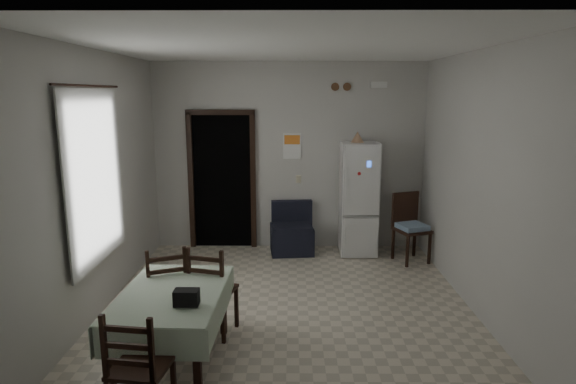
# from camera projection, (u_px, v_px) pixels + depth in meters

# --- Properties ---
(ground) EXTENTS (4.50, 4.50, 0.00)m
(ground) POSITION_uv_depth(u_px,v_px,m) (288.00, 306.00, 5.59)
(ground) COLOR beige
(ground) RESTS_ON ground
(ceiling) EXTENTS (4.20, 4.50, 0.02)m
(ceiling) POSITION_uv_depth(u_px,v_px,m) (288.00, 47.00, 5.01)
(ceiling) COLOR white
(ceiling) RESTS_ON ground
(wall_back) EXTENTS (4.20, 0.02, 2.90)m
(wall_back) POSITION_uv_depth(u_px,v_px,m) (289.00, 157.00, 7.50)
(wall_back) COLOR beige
(wall_back) RESTS_ON ground
(wall_front) EXTENTS (4.20, 0.02, 2.90)m
(wall_front) POSITION_uv_depth(u_px,v_px,m) (285.00, 248.00, 3.09)
(wall_front) COLOR beige
(wall_front) RESTS_ON ground
(wall_left) EXTENTS (0.02, 4.50, 2.90)m
(wall_left) POSITION_uv_depth(u_px,v_px,m) (98.00, 183.00, 5.31)
(wall_left) COLOR beige
(wall_left) RESTS_ON ground
(wall_right) EXTENTS (0.02, 4.50, 2.90)m
(wall_right) POSITION_uv_depth(u_px,v_px,m) (478.00, 184.00, 5.28)
(wall_right) COLOR beige
(wall_right) RESTS_ON ground
(doorway) EXTENTS (1.06, 0.52, 2.22)m
(doorway) POSITION_uv_depth(u_px,v_px,m) (224.00, 179.00, 7.79)
(doorway) COLOR black
(doorway) RESTS_ON ground
(window_recess) EXTENTS (0.10, 1.20, 1.60)m
(window_recess) POSITION_uv_depth(u_px,v_px,m) (85.00, 177.00, 5.10)
(window_recess) COLOR silver
(window_recess) RESTS_ON ground
(curtain) EXTENTS (0.02, 1.45, 1.85)m
(curtain) POSITION_uv_depth(u_px,v_px,m) (95.00, 177.00, 5.10)
(curtain) COLOR beige
(curtain) RESTS_ON ground
(curtain_rod) EXTENTS (0.02, 1.60, 0.02)m
(curtain_rod) POSITION_uv_depth(u_px,v_px,m) (89.00, 86.00, 4.91)
(curtain_rod) COLOR black
(curtain_rod) RESTS_ON ground
(calendar) EXTENTS (0.28, 0.02, 0.40)m
(calendar) POSITION_uv_depth(u_px,v_px,m) (292.00, 146.00, 7.46)
(calendar) COLOR white
(calendar) RESTS_ON ground
(calendar_image) EXTENTS (0.24, 0.01, 0.14)m
(calendar_image) POSITION_uv_depth(u_px,v_px,m) (292.00, 140.00, 7.43)
(calendar_image) COLOR orange
(calendar_image) RESTS_ON ground
(light_switch) EXTENTS (0.08, 0.02, 0.12)m
(light_switch) POSITION_uv_depth(u_px,v_px,m) (298.00, 179.00, 7.56)
(light_switch) COLOR beige
(light_switch) RESTS_ON ground
(vent_left) EXTENTS (0.12, 0.03, 0.12)m
(vent_left) POSITION_uv_depth(u_px,v_px,m) (335.00, 87.00, 7.27)
(vent_left) COLOR brown
(vent_left) RESTS_ON ground
(vent_right) EXTENTS (0.12, 0.03, 0.12)m
(vent_right) POSITION_uv_depth(u_px,v_px,m) (347.00, 87.00, 7.26)
(vent_right) COLOR brown
(vent_right) RESTS_ON ground
(emergency_light) EXTENTS (0.25, 0.07, 0.09)m
(emergency_light) POSITION_uv_depth(u_px,v_px,m) (379.00, 85.00, 7.23)
(emergency_light) COLOR white
(emergency_light) RESTS_ON ground
(fridge) EXTENTS (0.55, 0.55, 1.71)m
(fridge) POSITION_uv_depth(u_px,v_px,m) (359.00, 199.00, 7.30)
(fridge) COLOR silver
(fridge) RESTS_ON ground
(tan_cone) EXTENTS (0.20, 0.20, 0.16)m
(tan_cone) POSITION_uv_depth(u_px,v_px,m) (358.00, 137.00, 7.15)
(tan_cone) COLOR tan
(tan_cone) RESTS_ON fridge
(navy_seat) EXTENTS (0.70, 0.68, 0.77)m
(navy_seat) POSITION_uv_depth(u_px,v_px,m) (292.00, 228.00, 7.40)
(navy_seat) COLOR black
(navy_seat) RESTS_ON ground
(corner_chair) EXTENTS (0.56, 0.56, 1.00)m
(corner_chair) POSITION_uv_depth(u_px,v_px,m) (412.00, 228.00, 6.97)
(corner_chair) COLOR black
(corner_chair) RESTS_ON ground
(dining_table) EXTENTS (0.93, 1.37, 0.70)m
(dining_table) POSITION_uv_depth(u_px,v_px,m) (174.00, 328.00, 4.34)
(dining_table) COLOR #ADC1A5
(dining_table) RESTS_ON ground
(black_bag) EXTENTS (0.21, 0.12, 0.13)m
(black_bag) POSITION_uv_depth(u_px,v_px,m) (187.00, 297.00, 3.99)
(black_bag) COLOR black
(black_bag) RESTS_ON dining_table
(dining_chair_far_left) EXTENTS (0.53, 0.53, 0.96)m
(dining_chair_far_left) POSITION_uv_depth(u_px,v_px,m) (166.00, 289.00, 4.88)
(dining_chair_far_left) COLOR black
(dining_chair_far_left) RESTS_ON ground
(dining_chair_far_right) EXTENTS (0.50, 0.50, 0.95)m
(dining_chair_far_right) POSITION_uv_depth(u_px,v_px,m) (213.00, 289.00, 4.88)
(dining_chair_far_right) COLOR black
(dining_chair_far_right) RESTS_ON ground
(dining_chair_near_head) EXTENTS (0.45, 0.45, 0.94)m
(dining_chair_near_head) POSITION_uv_depth(u_px,v_px,m) (141.00, 365.00, 3.52)
(dining_chair_near_head) COLOR black
(dining_chair_near_head) RESTS_ON ground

